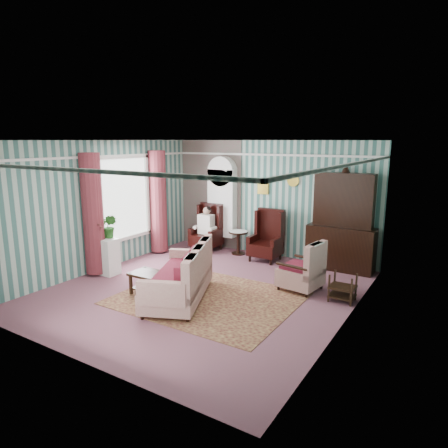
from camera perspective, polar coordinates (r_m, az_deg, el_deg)
The scene contains 17 objects.
floor at distance 7.99m, azimuth -2.92°, elevation -9.43°, with size 6.00×6.00×0.00m, color #7F4957.
room_shell at distance 8.00m, azimuth -6.01°, elevation 5.40°, with size 5.53×6.02×2.91m.
bookcase at distance 10.71m, azimuth -0.30°, elevation 2.30°, with size 0.80×0.28×2.24m, color silver.
dresser_hutch at distance 9.30m, azimuth 16.53°, elevation 0.72°, with size 1.50×0.56×2.36m, color black.
wingback_left at distance 10.62m, azimuth -2.56°, elevation -0.52°, with size 0.76×0.80×1.25m, color black.
wingback_right at distance 9.76m, azimuth 5.97°, elevation -1.67°, with size 0.76×0.80×1.25m, color black.
seated_woman at distance 10.62m, azimuth -2.56°, elevation -0.70°, with size 0.44×0.40×1.18m, color white, non-canonical shape.
round_side_table at distance 10.35m, azimuth 2.05°, elevation -2.68°, with size 0.50×0.50×0.60m, color black.
nest_table at distance 7.70m, azimuth 16.59°, elevation -8.62°, with size 0.45×0.38×0.54m, color black.
plant_stand at distance 9.18m, azimuth -16.51°, elevation -4.44°, with size 0.55×0.35×0.80m, color silver.
rug at distance 7.60m, azimuth -2.34°, elevation -10.52°, with size 3.20×2.60×0.01m, color #4C1E19.
sofa at distance 7.43m, azimuth -6.55°, elevation -6.97°, with size 2.07×0.97×1.02m, color beige.
floral_armchair at distance 7.99m, azimuth 10.93°, elevation -5.58°, with size 0.82×0.73×1.07m, color beige.
coffee_table at distance 7.77m, azimuth -9.94°, elevation -8.53°, with size 0.94×0.50×0.43m, color black.
potted_plant_a at distance 9.00m, azimuth -17.43°, elevation -0.95°, with size 0.34×0.29×0.38m, color #1F4D18.
potted_plant_b at distance 9.03m, azimuth -15.96°, elevation -0.33°, with size 0.29×0.23×0.52m, color #244E18.
potted_plant_c at distance 9.10m, azimuth -17.01°, elevation -0.64°, with size 0.24×0.24×0.42m, color #1D4D18.
Camera 1 is at (4.25, -6.11, 2.90)m, focal length 32.00 mm.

